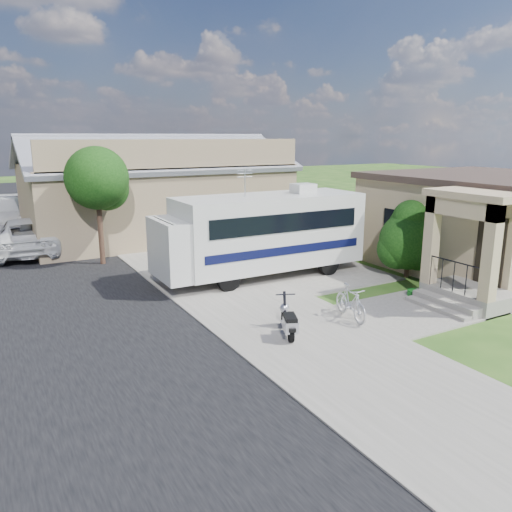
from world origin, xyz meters
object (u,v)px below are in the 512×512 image
shrub (409,238)px  van (2,214)px  bicycle (350,304)px  garden_hose (414,294)px  motorhome (262,232)px  scooter (288,321)px  pickup_truck (27,235)px

shrub → van: 21.39m
bicycle → garden_hose: size_ratio=3.73×
bicycle → van: bearing=119.9°
motorhome → scooter: (-2.21, -5.16, -1.21)m
motorhome → van: 16.91m
pickup_truck → motorhome: bearing=135.7°
bicycle → garden_hose: bearing=21.1°
shrub → pickup_truck: (-11.49, 10.73, -0.65)m
shrub → scooter: 7.32m
bicycle → garden_hose: 3.19m
scooter → pickup_truck: pickup_truck is taller
motorhome → shrub: (4.55, -2.53, -0.22)m
shrub → scooter: size_ratio=2.00×
scooter → pickup_truck: bearing=132.7°
motorhome → pickup_truck: bearing=130.3°
motorhome → shrub: size_ratio=2.69×
motorhome → garden_hose: motorhome is taller
pickup_truck → garden_hose: pickup_truck is taller
pickup_truck → bicycle: bearing=122.9°
motorhome → scooter: motorhome is taller
bicycle → pickup_truck: pickup_truck is taller
bicycle → pickup_truck: (-6.85, 13.19, 0.30)m
motorhome → van: bearing=116.6°
scooter → bicycle: bearing=27.8°
van → garden_hose: 22.16m
motorhome → bicycle: bearing=-91.0°
garden_hose → pickup_truck: bearing=128.4°
van → garden_hose: size_ratio=13.78×
scooter → van: bearing=128.0°
shrub → pickup_truck: 15.73m
bicycle → pickup_truck: bearing=127.1°
motorhome → van: (-7.54, 15.12, -0.80)m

